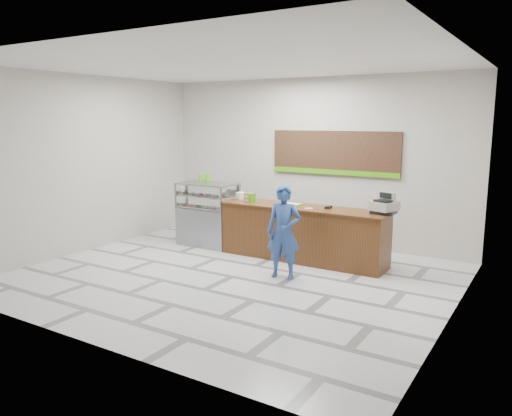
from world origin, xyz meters
The scene contains 16 objects.
floor centered at (0.00, 0.00, 0.00)m, with size 7.00×7.00×0.00m, color silver.
back_wall centered at (0.00, 3.00, 1.75)m, with size 7.00×7.00×0.00m, color #B6B0A7.
ceiling centered at (0.00, 0.00, 3.50)m, with size 7.00×7.00×0.00m, color silver.
sales_counter centered at (0.55, 1.55, 0.52)m, with size 3.26×0.76×1.03m.
display_case centered at (-1.67, 1.55, 0.68)m, with size 1.22×0.72×1.33m.
menu_board centered at (0.55, 2.96, 1.93)m, with size 2.80×0.06×0.90m.
cash_register centered at (2.05, 1.66, 1.17)m, with size 0.50×0.51×0.36m.
card_terminal centered at (1.03, 1.62, 1.05)m, with size 0.09×0.17×0.04m, color black.
serving_tray centered at (0.27, 1.63, 1.04)m, with size 0.38×0.27×0.02m.
napkin_box centered at (-0.95, 1.72, 1.10)m, with size 0.15×0.15×0.13m, color white.
straw_cup centered at (-0.95, 1.75, 1.09)m, with size 0.08×0.08×0.12m, color silver.
promo_box centered at (-0.58, 1.47, 1.12)m, with size 0.20×0.13×0.18m, color #449D0E.
donut_decal centered at (0.73, 1.42, 1.03)m, with size 0.16×0.16×0.00m, color pink.
green_cup_left centered at (-1.96, 1.72, 1.41)m, with size 0.10×0.10×0.16m, color #449D0E.
green_cup_right centered at (-1.84, 1.79, 1.41)m, with size 0.10×0.10×0.16m, color #449D0E.
customer centered at (0.75, 0.44, 0.79)m, with size 0.57×0.38×1.57m, color navy.
Camera 1 is at (4.61, -6.70, 2.63)m, focal length 35.00 mm.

